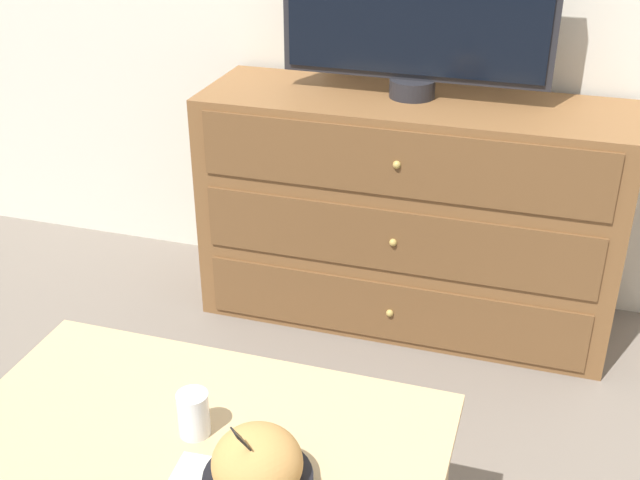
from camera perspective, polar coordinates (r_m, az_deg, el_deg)
ground_plane at (r=3.07m, az=6.97°, el=-2.77°), size 12.00×12.00×0.00m
dresser at (r=2.68m, az=6.24°, el=1.90°), size 1.35×0.44×0.78m
tv at (r=2.50m, az=6.91°, el=16.33°), size 0.83×0.14×0.54m
coffee_table at (r=1.72m, az=-8.67°, el=-15.16°), size 1.00×0.60×0.44m
takeout_bowl at (r=1.53m, az=-4.46°, el=-15.94°), size 0.21×0.21×0.19m
drink_cup at (r=1.67m, az=-8.96°, el=-12.27°), size 0.06×0.06×0.10m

